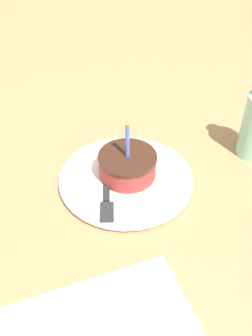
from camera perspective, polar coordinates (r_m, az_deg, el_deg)
ground_plane at (r=0.78m, az=-1.71°, el=-3.14°), size 2.40×2.40×0.04m
plate at (r=0.76m, az=-0.00°, el=-1.61°), size 0.26×0.26×0.01m
cake_slice at (r=0.75m, az=0.19°, el=0.50°), size 0.11×0.11×0.13m
fork at (r=0.72m, az=-2.76°, el=-3.60°), size 0.07×0.16×0.00m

